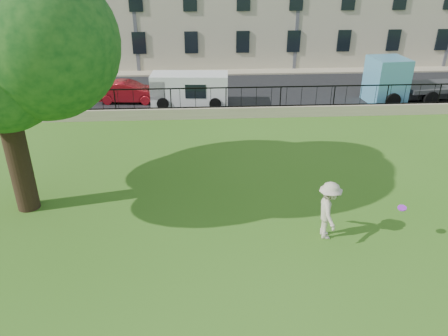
{
  "coord_description": "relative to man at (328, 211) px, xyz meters",
  "views": [
    {
      "loc": [
        -1.49,
        -10.97,
        8.28
      ],
      "look_at": [
        -0.62,
        3.5,
        1.09
      ],
      "focal_mm": 35.0,
      "sensor_mm": 36.0,
      "label": 1
    }
  ],
  "objects": [
    {
      "name": "sidewalk",
      "position": [
        -2.5,
        21.38,
        -0.91
      ],
      "size": [
        60.0,
        1.4,
        0.12
      ],
      "primitive_type": "cube",
      "color": "gray",
      "rests_on": "ground"
    },
    {
      "name": "retaining_wall",
      "position": [
        -2.5,
        11.48,
        -0.67
      ],
      "size": [
        50.0,
        0.4,
        0.6
      ],
      "primitive_type": "cube",
      "color": "gray",
      "rests_on": "ground"
    },
    {
      "name": "street",
      "position": [
        -2.5,
        16.18,
        -0.97
      ],
      "size": [
        60.0,
        9.0,
        0.01
      ],
      "primitive_type": "cube",
      "color": "black",
      "rests_on": "ground"
    },
    {
      "name": "ground",
      "position": [
        -2.5,
        -0.52,
        -0.97
      ],
      "size": [
        120.0,
        120.0,
        0.0
      ],
      "primitive_type": "plane",
      "color": "#346718",
      "rests_on": "ground"
    },
    {
      "name": "white_van",
      "position": [
        -4.5,
        13.88,
        -0.03
      ],
      "size": [
        4.6,
        2.06,
        1.89
      ],
      "primitive_type": "cube",
      "rotation": [
        0.0,
        0.0,
        -0.07
      ],
      "color": "silver",
      "rests_on": "street"
    },
    {
      "name": "frisbee",
      "position": [
        2.2,
        -0.32,
        0.21
      ],
      "size": [
        0.27,
        0.28,
        0.12
      ],
      "primitive_type": "cylinder",
      "rotation": [
        0.21,
        -0.14,
        -0.04
      ],
      "color": "purple"
    },
    {
      "name": "man",
      "position": [
        0.0,
        0.0,
        0.0
      ],
      "size": [
        0.79,
        1.3,
        1.95
      ],
      "primitive_type": "imported",
      "rotation": [
        0.0,
        0.0,
        1.52
      ],
      "color": "beige",
      "rests_on": "ground"
    },
    {
      "name": "red_sedan",
      "position": [
        -8.25,
        14.63,
        -0.33
      ],
      "size": [
        4.0,
        1.68,
        1.29
      ],
      "primitive_type": "imported",
      "rotation": [
        0.0,
        0.0,
        1.49
      ],
      "color": "#AB151F",
      "rests_on": "street"
    },
    {
      "name": "blue_truck",
      "position": [
        9.5,
        13.88,
        0.38
      ],
      "size": [
        6.63,
        2.87,
        2.7
      ],
      "primitive_type": "cube",
      "rotation": [
        0.0,
        0.0,
        0.09
      ],
      "color": "#4F95BA",
      "rests_on": "street"
    },
    {
      "name": "iron_railing",
      "position": [
        -2.5,
        11.48,
        0.18
      ],
      "size": [
        50.0,
        0.05,
        1.13
      ],
      "color": "black",
      "rests_on": "retaining_wall"
    }
  ]
}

